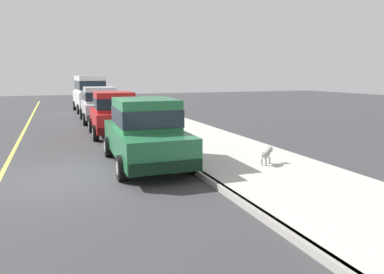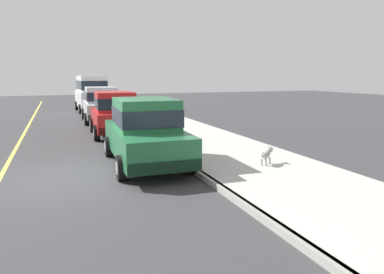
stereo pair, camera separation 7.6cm
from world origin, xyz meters
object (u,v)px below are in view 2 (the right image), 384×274
Objects in this scene: car_silver_sedan at (101,104)px; fire_hydrant at (174,135)px; car_white_van at (91,92)px; car_red_hatchback at (115,113)px; car_green_sedan at (145,131)px; dog_grey at (267,154)px.

car_silver_sedan is 8.68m from fire_hydrant.
car_white_van is at bearing 89.67° from car_silver_sedan.
car_red_hatchback is 0.83× the size of car_silver_sedan.
car_red_hatchback is at bearing 90.58° from car_green_sedan.
dog_grey is at bearing -29.04° from car_green_sedan.
car_white_van reaches higher than dog_grey.
dog_grey is 0.89× the size of fire_hydrant.
fire_hydrant is at bearing -66.70° from car_red_hatchback.
car_silver_sedan is 7.21× the size of dog_grey.
car_red_hatchback reaches higher than fire_hydrant.
dog_grey is 3.90m from fire_hydrant.
car_red_hatchback is at bearing -90.25° from car_white_van.
car_red_hatchback is 0.77× the size of car_white_van.
car_white_van is 7.73× the size of dog_grey.
car_white_van is 6.84× the size of fire_hydrant.
car_silver_sedan is 12.50m from dog_grey.
car_green_sedan reaches higher than car_red_hatchback.
car_silver_sedan reaches higher than fire_hydrant.
car_green_sedan is at bearing 150.96° from dog_grey.
car_silver_sedan is (0.01, 5.02, 0.01)m from car_red_hatchback.
fire_hydrant is (1.46, -14.62, -0.92)m from car_white_van.
fire_hydrant is (-1.55, 3.58, 0.05)m from dog_grey.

